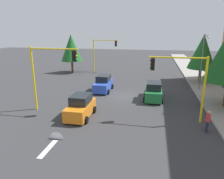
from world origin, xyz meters
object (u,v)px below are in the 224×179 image
car_green (154,91)px  pedestrian_crossing (208,121)px  traffic_signal_near_right (50,67)px  street_lamp_curbside (203,57)px  tree_opposite_side (71,48)px  car_orange (81,107)px  traffic_signal_near_left (181,76)px  car_blue (103,84)px  tree_roadside_mid (203,52)px  traffic_signal_far_right (103,49)px

car_green → pedestrian_crossing: 8.14m
traffic_signal_near_right → street_lamp_curbside: bearing=122.7°
tree_opposite_side → pedestrian_crossing: 27.35m
car_orange → pedestrian_crossing: 10.34m
traffic_signal_near_left → car_orange: bearing=-84.0°
traffic_signal_near_right → car_blue: (-7.50, 3.09, -3.32)m
tree_opposite_side → pedestrian_crossing: bearing=43.4°
street_lamp_curbside → traffic_signal_near_left: bearing=-20.2°
traffic_signal_near_left → traffic_signal_near_right: bearing=-90.0°
street_lamp_curbside → tree_roadside_mid: (-4.39, 0.80, 0.18)m
tree_roadside_mid → tree_opposite_side: 21.38m
tree_opposite_side → car_green: tree_opposite_side is taller
street_lamp_curbside → tree_roadside_mid: 4.47m
traffic_signal_near_left → car_green: 6.47m
traffic_signal_near_left → car_green: (-5.34, -2.08, -2.99)m
traffic_signal_near_right → tree_opposite_side: bearing=-163.7°
traffic_signal_near_left → traffic_signal_far_right: traffic_signal_far_right is taller
traffic_signal_near_right → car_blue: 8.76m
traffic_signal_near_right → traffic_signal_far_right: bearing=179.9°
traffic_signal_near_right → tree_roadside_mid: size_ratio=0.87×
tree_roadside_mid → car_orange: size_ratio=1.79×
traffic_signal_far_right → car_green: (14.66, 9.30, -3.21)m
car_blue → car_green: bearing=70.9°
tree_opposite_side → car_blue: 13.87m
traffic_signal_far_right → pedestrian_crossing: size_ratio=3.42×
traffic_signal_near_left → traffic_signal_far_right: bearing=-150.3°
traffic_signal_far_right → tree_opposite_side: (2.00, -5.28, 0.29)m
car_green → car_orange: bearing=-45.2°
traffic_signal_far_right → street_lamp_curbside: 18.18m
street_lamp_curbside → tree_roadside_mid: bearing=169.7°
car_orange → traffic_signal_near_left: bearing=96.0°
car_blue → tree_roadside_mid: bearing=117.2°
traffic_signal_near_left → street_lamp_curbside: bearing=159.8°
tree_opposite_side → pedestrian_crossing: (19.72, 18.63, -3.49)m
street_lamp_curbside → tree_opposite_side: bearing=-112.6°
street_lamp_curbside → pedestrian_crossing: (11.33, -1.57, -3.44)m
street_lamp_curbside → tree_roadside_mid: size_ratio=1.01×
tree_roadside_mid → car_orange: (14.88, -12.67, -3.63)m
tree_opposite_side → car_orange: size_ratio=1.74×
traffic_signal_far_right → tree_roadside_mid: size_ratio=0.84×
traffic_signal_far_right → traffic_signal_near_right: (20.00, -0.02, 0.11)m
traffic_signal_near_left → car_orange: (0.88, -8.34, -2.99)m
tree_opposite_side → pedestrian_crossing: tree_opposite_side is taller
traffic_signal_far_right → car_green: traffic_signal_far_right is taller
traffic_signal_near_right → car_green: bearing=119.8°
traffic_signal_near_left → traffic_signal_far_right: size_ratio=0.94×
traffic_signal_near_left → car_blue: (-7.50, -8.32, -2.99)m
traffic_signal_near_left → car_blue: 11.59m
tree_roadside_mid → car_green: 11.37m
traffic_signal_far_right → car_blue: traffic_signal_far_right is taller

